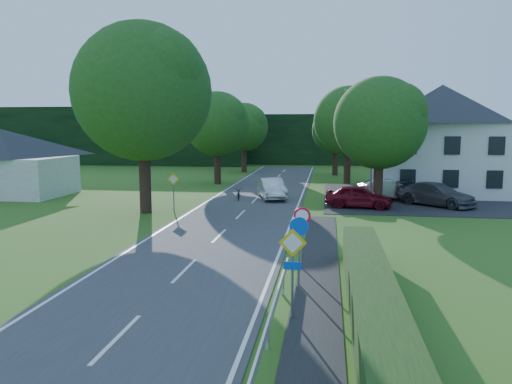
% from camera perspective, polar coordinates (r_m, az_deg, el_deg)
% --- Properties ---
extents(road, '(7.00, 80.00, 0.04)m').
position_cam_1_polar(road, '(26.50, -3.30, -4.13)').
color(road, '#3C3C3E').
rests_on(road, ground).
extents(parking_pad, '(14.00, 16.00, 0.04)m').
position_cam_1_polar(parking_pad, '(39.38, 18.07, -0.64)').
color(parking_pad, black).
rests_on(parking_pad, ground).
extents(line_edge_left, '(0.12, 80.00, 0.01)m').
position_cam_1_polar(line_edge_left, '(27.32, -10.01, -3.83)').
color(line_edge_left, white).
rests_on(line_edge_left, road).
extents(line_edge_right, '(0.12, 80.00, 0.01)m').
position_cam_1_polar(line_edge_right, '(26.05, 3.74, -4.28)').
color(line_edge_right, white).
rests_on(line_edge_right, road).
extents(line_centre, '(0.12, 80.00, 0.01)m').
position_cam_1_polar(line_centre, '(26.50, -3.30, -4.08)').
color(line_centre, white).
rests_on(line_centre, road).
extents(tree_main, '(9.40, 9.40, 11.64)m').
position_cam_1_polar(tree_main, '(31.49, -12.76, 8.17)').
color(tree_main, '#224B16').
rests_on(tree_main, ground).
extents(tree_left_far, '(7.00, 7.00, 8.58)m').
position_cam_1_polar(tree_left_far, '(46.57, -4.46, 6.19)').
color(tree_left_far, '#224B16').
rests_on(tree_left_far, ground).
extents(tree_right_far, '(7.40, 7.40, 9.09)m').
position_cam_1_polar(tree_right_far, '(47.46, 10.46, 6.42)').
color(tree_right_far, '#224B16').
rests_on(tree_right_far, ground).
extents(tree_left_back, '(6.60, 6.60, 8.07)m').
position_cam_1_polar(tree_left_back, '(58.26, -1.37, 6.23)').
color(tree_left_back, '#224B16').
rests_on(tree_left_back, ground).
extents(tree_right_back, '(6.20, 6.20, 7.56)m').
position_cam_1_polar(tree_right_back, '(55.45, 9.09, 5.81)').
color(tree_right_back, '#224B16').
rests_on(tree_right_back, ground).
extents(tree_right_mid, '(7.00, 7.00, 8.58)m').
position_cam_1_polar(tree_right_mid, '(33.60, 13.90, 5.47)').
color(tree_right_mid, '#224B16').
rests_on(tree_right_mid, ground).
extents(treeline_left, '(44.00, 6.00, 8.00)m').
position_cam_1_polar(treeline_left, '(75.18, -18.09, 6.13)').
color(treeline_left, black).
rests_on(treeline_left, ground).
extents(treeline_right, '(30.00, 5.00, 7.00)m').
position_cam_1_polar(treeline_right, '(71.50, 10.53, 5.92)').
color(treeline_right, black).
rests_on(treeline_right, ground).
extents(bungalow_left, '(11.00, 6.50, 5.20)m').
position_cam_1_polar(bungalow_left, '(43.57, -27.20, 3.21)').
color(bungalow_left, '#B9B8B4').
rests_on(bungalow_left, ground).
extents(house_white, '(10.60, 8.40, 8.60)m').
position_cam_1_polar(house_white, '(42.35, 20.31, 5.77)').
color(house_white, silver).
rests_on(house_white, ground).
extents(streetlight, '(2.03, 0.18, 8.00)m').
position_cam_1_polar(streetlight, '(35.55, 12.89, 5.89)').
color(streetlight, slate).
rests_on(streetlight, ground).
extents(sign_priority_right, '(0.78, 0.09, 2.59)m').
position_cam_1_polar(sign_priority_right, '(13.91, 4.20, -7.41)').
color(sign_priority_right, slate).
rests_on(sign_priority_right, ground).
extents(sign_roundabout, '(0.64, 0.08, 2.37)m').
position_cam_1_polar(sign_roundabout, '(16.84, 4.92, -5.20)').
color(sign_roundabout, slate).
rests_on(sign_roundabout, ground).
extents(sign_speed_limit, '(0.64, 0.11, 2.37)m').
position_cam_1_polar(sign_speed_limit, '(18.77, 5.29, -3.58)').
color(sign_speed_limit, slate).
rests_on(sign_speed_limit, ground).
extents(sign_priority_left, '(0.78, 0.09, 2.44)m').
position_cam_1_polar(sign_priority_left, '(32.13, -9.43, 0.91)').
color(sign_priority_left, slate).
rests_on(sign_priority_left, ground).
extents(moving_car, '(2.78, 4.80, 1.50)m').
position_cam_1_polar(moving_car, '(36.88, 1.81, 0.40)').
color(moving_car, silver).
rests_on(moving_car, road).
extents(motorcycle, '(0.82, 1.77, 0.90)m').
position_cam_1_polar(motorcycle, '(36.36, -1.98, -0.18)').
color(motorcycle, black).
rests_on(motorcycle, road).
extents(parked_car_red, '(4.55, 2.40, 1.47)m').
position_cam_1_polar(parked_car_red, '(33.47, 11.67, -0.51)').
color(parked_car_red, maroon).
rests_on(parked_car_red, parking_pad).
extents(parked_car_silver_a, '(4.66, 1.88, 1.51)m').
position_cam_1_polar(parked_car_silver_a, '(37.72, 15.00, 0.31)').
color(parked_car_silver_a, '#A7A7AB').
rests_on(parked_car_silver_a, parking_pad).
extents(parked_car_grey, '(5.40, 5.08, 1.53)m').
position_cam_1_polar(parked_car_grey, '(35.83, 19.94, -0.24)').
color(parked_car_grey, '#4C4B50').
rests_on(parked_car_grey, parking_pad).
extents(parasol, '(2.45, 2.48, 1.88)m').
position_cam_1_polar(parasol, '(41.06, 16.20, 1.10)').
color(parasol, red).
rests_on(parasol, parking_pad).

